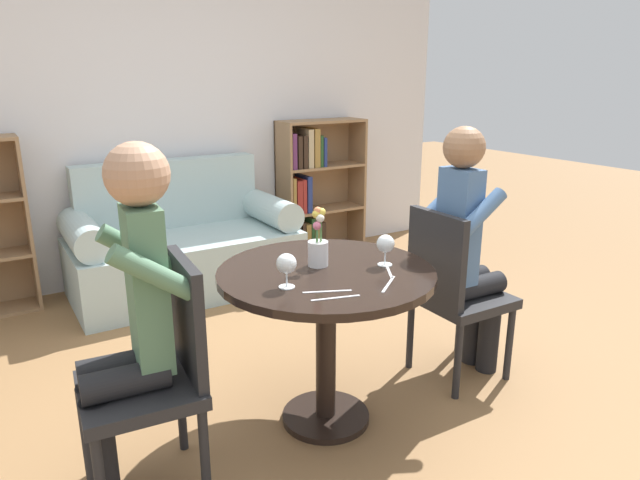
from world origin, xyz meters
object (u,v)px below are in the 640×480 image
Objects in this scene: person_left at (129,316)px; wine_glass_left at (286,265)px; flower_vase at (317,246)px; chair_right at (452,288)px; bookshelf_right at (311,190)px; chair_left at (159,368)px; couch at (183,248)px; person_right at (468,250)px; wine_glass_right at (385,245)px.

wine_glass_left is at bearing 87.72° from person_left.
flower_vase is (0.24, 0.16, -0.00)m from wine_glass_left.
wine_glass_left is at bearing 96.04° from chair_right.
bookshelf_right is 4.42× the size of flower_vase.
chair_left and chair_right have the same top height.
person_right is at bearing -66.92° from couch.
flower_vase is at bearing -120.05° from bookshelf_right.
person_right reaches higher than wine_glass_left.
person_left is 9.56× the size of wine_glass_left.
couch is at bearing 161.98° from person_left.
wine_glass_left is 1.01× the size of wine_glass_right.
flower_vase reaches higher than wine_glass_left.
wine_glass_right is 0.29m from flower_vase.
person_right is (0.09, -0.00, 0.19)m from chair_right.
bookshelf_right is at bearing -11.59° from chair_right.
person_right is at bearing -90.63° from chair_right.
bookshelf_right is 1.28× the size of chair_left.
person_right is at bearing 4.59° from wine_glass_left.
person_left reaches higher than chair_left.
chair_left is 1.59m from person_right.
chair_left is at bearing 173.10° from wine_glass_left.
person_right is at bearing 7.16° from wine_glass_right.
flower_vase is (-0.26, 0.15, -0.00)m from wine_glass_right.
person_left is 1.66m from person_right.
bookshelf_right is 8.43× the size of wine_glass_right.
flower_vase is at bearing 150.46° from wine_glass_right.
person_left is 5.06× the size of flower_vase.
couch is 11.44× the size of wine_glass_right.
person_right reaches higher than bookshelf_right.
person_right is (1.58, 0.03, 0.19)m from chair_left.
person_right is 9.48× the size of wine_glass_right.
person_right is at bearing 95.26° from person_left.
bookshelf_right is 1.28× the size of chair_right.
chair_left is 0.69× the size of person_right.
person_right is at bearing 95.72° from chair_left.
person_left is 9.65× the size of wine_glass_right.
wine_glass_left is at bearing -122.68° from bookshelf_right.
wine_glass_right is at bearing -82.91° from couch.
flower_vase is at bearing 33.79° from wine_glass_left.
person_left is (-0.83, -1.97, 0.41)m from couch.
wine_glass_right is (-0.99, -2.29, 0.26)m from bookshelf_right.
couch is 1.19× the size of person_left.
flower_vase reaches higher than wine_glass_right.
chair_left is (-1.98, -2.24, -0.07)m from bookshelf_right.
person_right is 1.09m from wine_glass_left.
wine_glass_left is 0.28m from flower_vase.
couch is 2.12m from chair_left.
wine_glass_left reaches higher than wine_glass_right.
person_left is (-2.07, -2.23, 0.15)m from bookshelf_right.
person_left reaches higher than couch.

